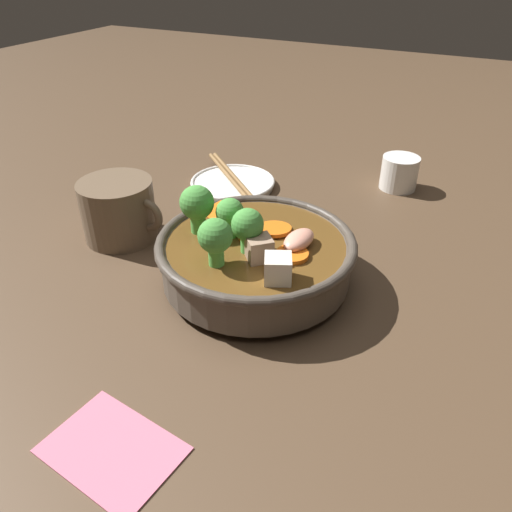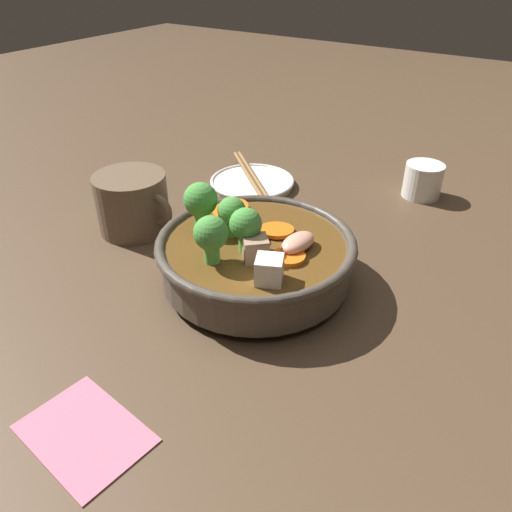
% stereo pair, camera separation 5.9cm
% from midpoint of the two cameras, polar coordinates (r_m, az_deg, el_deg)
% --- Properties ---
extents(ground_plane, '(3.00, 3.00, 0.00)m').
position_cam_midpoint_polar(ground_plane, '(0.61, 2.76, -3.09)').
color(ground_plane, '#4C3826').
extents(stirfry_bowl, '(0.23, 0.23, 0.12)m').
position_cam_midpoint_polar(stirfry_bowl, '(0.58, 2.70, 0.21)').
color(stirfry_bowl, '#51473D').
rests_on(stirfry_bowl, ground_plane).
extents(side_saucer, '(0.14, 0.14, 0.01)m').
position_cam_midpoint_polar(side_saucer, '(0.84, 1.58, 8.34)').
color(side_saucer, white).
rests_on(side_saucer, ground_plane).
extents(tea_cup, '(0.06, 0.06, 0.05)m').
position_cam_midpoint_polar(tea_cup, '(0.85, 20.45, 8.09)').
color(tea_cup, white).
rests_on(tea_cup, ground_plane).
extents(dark_mug, '(0.12, 0.10, 0.08)m').
position_cam_midpoint_polar(dark_mug, '(0.71, -11.62, 5.90)').
color(dark_mug, brown).
rests_on(dark_mug, ground_plane).
extents(napkin, '(0.12, 0.09, 0.00)m').
position_cam_midpoint_polar(napkin, '(0.46, -15.63, -18.96)').
color(napkin, '#D16B84').
rests_on(napkin, ground_plane).
extents(chopsticks_pair, '(0.17, 0.16, 0.01)m').
position_cam_midpoint_polar(chopsticks_pair, '(0.84, 1.59, 8.94)').
color(chopsticks_pair, olive).
rests_on(chopsticks_pair, side_saucer).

